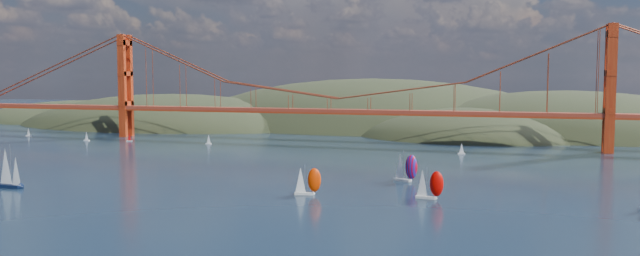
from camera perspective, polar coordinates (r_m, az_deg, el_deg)
The scene contains 12 objects.
ground at distance 141.49m, azimuth -18.57°, elevation -8.91°, with size 1200.00×1200.00×0.00m, color black.
headlands at distance 393.58m, azimuth 11.95°, elevation -1.93°, with size 725.00×225.00×96.00m.
bridge at distance 302.61m, azimuth 1.44°, elevation 4.66°, with size 552.00×12.00×55.00m.
sloop_navy at distance 205.25m, azimuth -26.58°, elevation -3.33°, with size 8.45×4.95×12.95m.
racer_0 at distance 173.03m, azimuth -1.19°, elevation -4.82°, with size 7.58×4.19×8.49m.
racer_1 at distance 169.84m, azimuth 9.94°, elevation -5.05°, with size 7.68×3.63×8.66m.
racer_rwb at distance 196.48m, azimuth 7.80°, elevation -3.54°, with size 8.61×6.35×9.69m.
distant_boat_0 at distance 375.38m, azimuth -25.10°, elevation -0.32°, with size 3.00×2.00×4.70m.
distant_boat_1 at distance 337.65m, azimuth -20.57°, elevation -0.70°, with size 3.00×2.00×4.70m.
distant_boat_2 at distance 327.60m, azimuth -17.03°, elevation -0.76°, with size 3.00×2.00×4.70m.
distant_boat_3 at distance 305.02m, azimuth -10.14°, elevation -1.02°, with size 3.00×2.00×4.70m.
distant_boat_8 at distance 268.64m, azimuth 12.82°, elevation -1.85°, with size 3.00×2.00×4.70m.
Camera 1 is at (81.38, -110.97, 32.90)m, focal length 35.00 mm.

